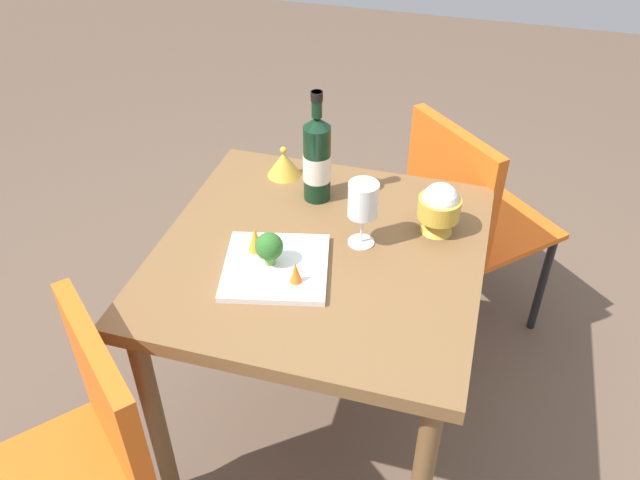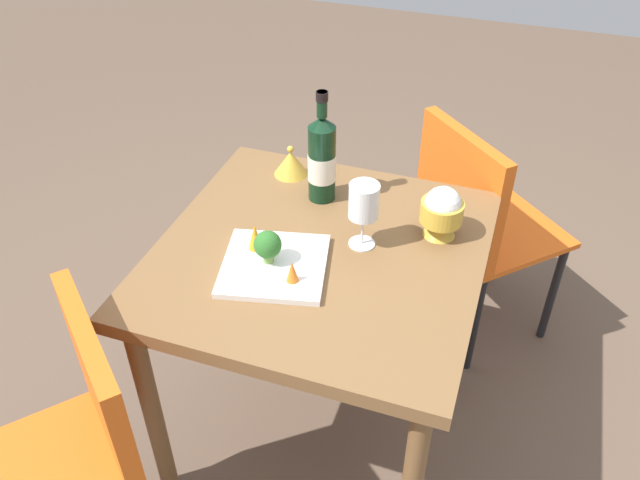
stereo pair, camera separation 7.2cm
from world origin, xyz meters
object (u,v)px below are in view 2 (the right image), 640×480
at_px(chair_near_window, 474,216).
at_px(broccoli_floret, 268,245).
at_px(rice_bowl, 442,211).
at_px(carrot_garnish_right, 292,271).
at_px(wine_bottle, 322,158).
at_px(serving_plate, 274,265).
at_px(wine_glass, 364,203).
at_px(carrot_garnish_left, 255,237).
at_px(chair_by_wall, 80,440).
at_px(rice_bowl_lid, 291,163).

distance_m(chair_near_window, broccoli_floret, 0.87).
relative_size(rice_bowl, carrot_garnish_right, 2.52).
xyz_separation_m(wine_bottle, serving_plate, (-0.01, -0.33, -0.12)).
bearing_deg(wine_bottle, wine_glass, -45.42).
height_order(chair_near_window, wine_glass, wine_glass).
bearing_deg(serving_plate, carrot_garnish_left, 148.39).
bearing_deg(rice_bowl, broccoli_floret, -144.50).
distance_m(chair_by_wall, rice_bowl, 1.02).
height_order(rice_bowl, carrot_garnish_right, rice_bowl).
relative_size(chair_near_window, rice_bowl, 6.00).
relative_size(rice_bowl_lid, carrot_garnish_left, 1.45).
bearing_deg(rice_bowl_lid, broccoli_floret, -76.32).
xyz_separation_m(chair_near_window, carrot_garnish_right, (-0.35, -0.74, 0.27)).
distance_m(wine_glass, carrot_garnish_right, 0.25).
xyz_separation_m(chair_by_wall, wine_glass, (0.47, 0.62, 0.35)).
xyz_separation_m(wine_glass, rice_bowl, (0.18, 0.10, -0.05)).
relative_size(wine_bottle, carrot_garnish_right, 5.69).
bearing_deg(carrot_garnish_right, broccoli_floret, 149.88).
bearing_deg(carrot_garnish_right, wine_glass, 61.63).
xyz_separation_m(chair_by_wall, rice_bowl, (0.65, 0.72, 0.30)).
relative_size(chair_by_wall, wine_bottle, 2.66).
xyz_separation_m(broccoli_floret, carrot_garnish_left, (-0.05, 0.04, -0.02)).
relative_size(chair_near_window, serving_plate, 2.84).
bearing_deg(carrot_garnish_right, serving_plate, 145.30).
relative_size(serving_plate, carrot_garnish_right, 5.33).
distance_m(chair_by_wall, wine_glass, 0.85).
bearing_deg(chair_near_window, rice_bowl, -52.95).
distance_m(wine_glass, rice_bowl, 0.21).
height_order(wine_glass, broccoli_floret, wine_glass).
xyz_separation_m(rice_bowl_lid, broccoli_floret, (0.10, -0.41, 0.03)).
relative_size(chair_by_wall, rice_bowl_lid, 8.50).
relative_size(wine_glass, serving_plate, 0.60).
bearing_deg(carrot_garnish_right, chair_by_wall, -131.47).
distance_m(wine_glass, carrot_garnish_left, 0.28).
height_order(serving_plate, carrot_garnish_left, carrot_garnish_left).
bearing_deg(broccoli_floret, rice_bowl_lid, 103.68).
relative_size(wine_glass, rice_bowl_lid, 1.79).
bearing_deg(wine_glass, broccoli_floret, -140.28).
bearing_deg(wine_bottle, rice_bowl_lid, 145.42).
height_order(wine_bottle, wine_glass, wine_bottle).
height_order(rice_bowl_lid, carrot_garnish_right, rice_bowl_lid).
bearing_deg(chair_by_wall, rice_bowl_lid, -61.09).
relative_size(chair_by_wall, wine_glass, 4.75).
relative_size(chair_by_wall, rice_bowl, 6.00).
height_order(chair_by_wall, rice_bowl_lid, chair_by_wall).
bearing_deg(rice_bowl_lid, rice_bowl, -17.72).
bearing_deg(wine_glass, carrot_garnish_left, -153.57).
bearing_deg(rice_bowl, serving_plate, -143.23).
xyz_separation_m(wine_glass, serving_plate, (-0.18, -0.16, -0.12)).
relative_size(wine_glass, rice_bowl, 1.26).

